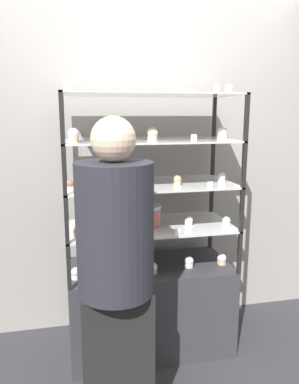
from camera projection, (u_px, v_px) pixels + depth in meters
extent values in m
plane|color=#2D2D33|center=(150.00, 345.00, 2.72)|extent=(20.00, 20.00, 0.00)
cube|color=gray|center=(138.00, 160.00, 2.85)|extent=(8.00, 0.05, 2.60)
cube|color=#333338|center=(150.00, 306.00, 2.66)|extent=(1.11, 0.54, 0.62)
cube|color=black|center=(68.00, 239.00, 2.70)|extent=(0.02, 0.02, 0.29)
cube|color=black|center=(210.00, 229.00, 2.92)|extent=(0.02, 0.02, 0.29)
cube|color=black|center=(69.00, 267.00, 2.20)|extent=(0.02, 0.02, 0.29)
cube|color=black|center=(240.00, 253.00, 2.43)|extent=(0.02, 0.02, 0.29)
cube|color=silver|center=(150.00, 226.00, 2.54)|extent=(1.11, 0.54, 0.01)
cube|color=black|center=(66.00, 200.00, 2.64)|extent=(0.02, 0.02, 0.29)
cube|color=black|center=(212.00, 193.00, 2.87)|extent=(0.02, 0.02, 0.29)
cube|color=black|center=(67.00, 220.00, 2.15)|extent=(0.02, 0.02, 0.29)
cube|color=black|center=(242.00, 210.00, 2.37)|extent=(0.02, 0.02, 0.29)
cube|color=silver|center=(150.00, 184.00, 2.48)|extent=(1.11, 0.54, 0.01)
cube|color=black|center=(65.00, 159.00, 2.58)|extent=(0.02, 0.02, 0.29)
cube|color=black|center=(213.00, 156.00, 2.81)|extent=(0.02, 0.02, 0.29)
cube|color=black|center=(64.00, 170.00, 2.09)|extent=(0.02, 0.02, 0.29)
cube|color=black|center=(244.00, 165.00, 2.31)|extent=(0.02, 0.02, 0.29)
cube|color=silver|center=(150.00, 141.00, 2.42)|extent=(1.11, 0.54, 0.01)
cube|color=black|center=(63.00, 117.00, 2.52)|extent=(0.02, 0.02, 0.29)
cube|color=black|center=(214.00, 117.00, 2.75)|extent=(0.02, 0.02, 0.29)
cube|color=black|center=(62.00, 117.00, 2.03)|extent=(0.02, 0.02, 0.29)
cube|color=black|center=(247.00, 117.00, 2.25)|extent=(0.02, 0.02, 0.29)
cube|color=silver|center=(150.00, 95.00, 2.36)|extent=(1.11, 0.54, 0.01)
cylinder|color=#C66660|center=(146.00, 217.00, 2.53)|extent=(0.20, 0.20, 0.12)
cylinder|color=silver|center=(146.00, 207.00, 2.52)|extent=(0.20, 0.20, 0.02)
cube|color=brown|center=(119.00, 181.00, 2.42)|extent=(0.24, 0.17, 0.05)
cube|color=#8C5B42|center=(119.00, 176.00, 2.42)|extent=(0.25, 0.17, 0.01)
cylinder|color=beige|center=(76.00, 277.00, 2.38)|extent=(0.06, 0.06, 0.03)
sphere|color=silver|center=(76.00, 272.00, 2.38)|extent=(0.06, 0.06, 0.06)
cylinder|color=white|center=(118.00, 273.00, 2.44)|extent=(0.06, 0.06, 0.03)
sphere|color=#F4EAB2|center=(118.00, 268.00, 2.44)|extent=(0.06, 0.06, 0.06)
cylinder|color=#CCB28C|center=(152.00, 271.00, 2.46)|extent=(0.06, 0.06, 0.03)
sphere|color=white|center=(152.00, 267.00, 2.45)|extent=(0.06, 0.06, 0.06)
cylinder|color=beige|center=(189.00, 265.00, 2.56)|extent=(0.06, 0.06, 0.03)
sphere|color=white|center=(189.00, 261.00, 2.56)|extent=(0.06, 0.06, 0.06)
cylinder|color=#CCB28C|center=(222.00, 262.00, 2.61)|extent=(0.06, 0.06, 0.03)
sphere|color=silver|center=(222.00, 258.00, 2.61)|extent=(0.06, 0.06, 0.06)
cube|color=white|center=(141.00, 279.00, 2.33)|extent=(0.04, 0.00, 0.04)
cylinder|color=beige|center=(77.00, 235.00, 2.29)|extent=(0.05, 0.05, 0.02)
sphere|color=#E5996B|center=(77.00, 231.00, 2.28)|extent=(0.06, 0.06, 0.06)
cylinder|color=white|center=(117.00, 233.00, 2.34)|extent=(0.05, 0.05, 0.02)
sphere|color=silver|center=(116.00, 228.00, 2.34)|extent=(0.06, 0.06, 0.06)
cylinder|color=beige|center=(189.00, 224.00, 2.53)|extent=(0.05, 0.05, 0.02)
sphere|color=silver|center=(189.00, 220.00, 2.52)|extent=(0.06, 0.06, 0.06)
cylinder|color=white|center=(226.00, 225.00, 2.51)|extent=(0.05, 0.05, 0.02)
sphere|color=silver|center=(226.00, 221.00, 2.50)|extent=(0.06, 0.06, 0.06)
cube|color=white|center=(178.00, 232.00, 2.32)|extent=(0.04, 0.00, 0.04)
cylinder|color=beige|center=(71.00, 188.00, 2.26)|extent=(0.05, 0.05, 0.02)
sphere|color=#8C5B42|center=(71.00, 184.00, 2.25)|extent=(0.05, 0.05, 0.05)
cylinder|color=#CCB28C|center=(177.00, 183.00, 2.41)|extent=(0.05, 0.05, 0.02)
sphere|color=#E5996B|center=(177.00, 179.00, 2.41)|extent=(0.05, 0.05, 0.05)
cylinder|color=beige|center=(222.00, 180.00, 2.53)|extent=(0.05, 0.05, 0.02)
sphere|color=silver|center=(222.00, 176.00, 2.53)|extent=(0.05, 0.05, 0.05)
cube|color=white|center=(210.00, 185.00, 2.30)|extent=(0.04, 0.00, 0.04)
cylinder|color=#CCB28C|center=(74.00, 139.00, 2.26)|extent=(0.06, 0.06, 0.03)
sphere|color=silver|center=(74.00, 134.00, 2.25)|extent=(0.07, 0.07, 0.07)
cylinder|color=#CCB28C|center=(152.00, 138.00, 2.36)|extent=(0.06, 0.06, 0.03)
sphere|color=#F4EAB2|center=(152.00, 133.00, 2.35)|extent=(0.07, 0.07, 0.07)
cylinder|color=white|center=(222.00, 137.00, 2.46)|extent=(0.06, 0.06, 0.03)
sphere|color=silver|center=(222.00, 132.00, 2.46)|extent=(0.07, 0.07, 0.07)
cube|color=white|center=(194.00, 138.00, 2.22)|extent=(0.04, 0.00, 0.04)
cylinder|color=beige|center=(68.00, 90.00, 2.21)|extent=(0.05, 0.05, 0.02)
sphere|color=white|center=(68.00, 86.00, 2.20)|extent=(0.05, 0.05, 0.05)
cylinder|color=beige|center=(125.00, 90.00, 2.20)|extent=(0.05, 0.05, 0.02)
sphere|color=white|center=(125.00, 86.00, 2.19)|extent=(0.05, 0.05, 0.05)
cylinder|color=beige|center=(176.00, 91.00, 2.31)|extent=(0.05, 0.05, 0.02)
sphere|color=silver|center=(177.00, 87.00, 2.31)|extent=(0.05, 0.05, 0.05)
cylinder|color=#CCB28C|center=(229.00, 92.00, 2.39)|extent=(0.05, 0.05, 0.02)
sphere|color=silver|center=(229.00, 88.00, 2.39)|extent=(0.05, 0.05, 0.05)
cube|color=white|center=(217.00, 88.00, 2.19)|extent=(0.04, 0.00, 0.04)
torus|color=#EFB2BC|center=(183.00, 92.00, 2.48)|extent=(0.14, 0.14, 0.04)
cube|color=black|center=(118.00, 358.00, 1.98)|extent=(0.36, 0.20, 0.76)
cylinder|color=#26262D|center=(115.00, 229.00, 1.83)|extent=(0.38, 0.38, 0.66)
sphere|color=beige|center=(113.00, 139.00, 1.74)|extent=(0.22, 0.22, 0.22)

